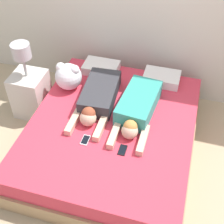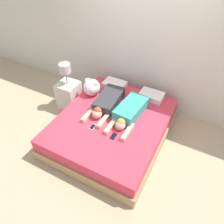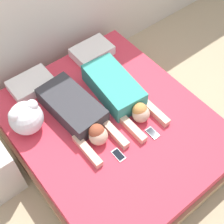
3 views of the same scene
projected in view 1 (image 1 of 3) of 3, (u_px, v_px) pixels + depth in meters
name	position (u px, v px, depth m)	size (l,w,h in m)	color
ground_plane	(112.00, 148.00, 3.68)	(12.00, 12.00, 0.00)	tan
bed	(112.00, 136.00, 3.53)	(1.81, 2.13, 0.43)	tan
pillow_head_left	(101.00, 68.00, 4.02)	(0.44, 0.30, 0.11)	white
pillow_head_right	(162.00, 78.00, 3.86)	(0.44, 0.30, 0.11)	white
person_left	(98.00, 98.00, 3.53)	(0.41, 1.01, 0.21)	#333338
person_right	(137.00, 108.00, 3.40)	(0.41, 1.00, 0.21)	teal
cell_phone_left	(85.00, 140.00, 3.19)	(0.07, 0.14, 0.01)	silver
cell_phone_right	(123.00, 150.00, 3.09)	(0.07, 0.14, 0.01)	black
plush_toy	(68.00, 76.00, 3.70)	(0.32, 0.32, 0.34)	white
nightstand	(30.00, 91.00, 3.90)	(0.40, 0.40, 1.01)	beige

